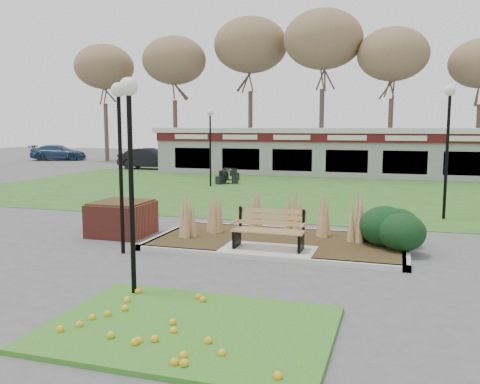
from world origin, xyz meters
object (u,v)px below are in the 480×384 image
(brick_planter, at_px, (122,218))
(lamp_post_near_left, at_px, (130,139))
(lamp_post_far_left, at_px, (210,131))
(lamp_post_mid_right, at_px, (449,122))
(park_bench, at_px, (269,229))
(bistro_set_a, at_px, (228,176))
(bistro_set_b, at_px, (226,179))
(food_pavilion, at_px, (349,152))
(lamp_post_mid_left, at_px, (120,130))
(car_black, at_px, (150,159))
(car_silver, at_px, (155,155))
(car_blue, at_px, (58,152))

(brick_planter, height_order, lamp_post_near_left, lamp_post_near_left)
(lamp_post_far_left, bearing_deg, lamp_post_near_left, -74.03)
(brick_planter, relative_size, lamp_post_mid_right, 0.35)
(park_bench, distance_m, lamp_post_far_left, 13.76)
(lamp_post_far_left, bearing_deg, bistro_set_a, 92.32)
(bistro_set_a, bearing_deg, bistro_set_b, -75.65)
(lamp_post_far_left, bearing_deg, food_pavilion, 51.26)
(park_bench, height_order, brick_planter, park_bench)
(lamp_post_far_left, distance_m, bistro_set_a, 4.04)
(food_pavilion, relative_size, bistro_set_a, 20.60)
(bistro_set_a, distance_m, bistro_set_b, 1.74)
(lamp_post_mid_left, distance_m, bistro_set_a, 16.79)
(lamp_post_mid_left, bearing_deg, brick_planter, 121.04)
(park_bench, relative_size, car_black, 0.38)
(park_bench, bearing_deg, car_silver, 121.65)
(lamp_post_mid_left, xyz_separation_m, car_black, (-10.54, 21.80, -2.18))
(brick_planter, distance_m, lamp_post_far_left, 11.75)
(lamp_post_mid_right, height_order, bistro_set_b, lamp_post_mid_right)
(bistro_set_b, relative_size, car_blue, 0.27)
(brick_planter, relative_size, car_silver, 0.42)
(park_bench, xyz_separation_m, lamp_post_mid_left, (-3.32, -1.05, 2.32))
(brick_planter, bearing_deg, car_silver, 114.94)
(food_pavilion, bearing_deg, park_bench, -90.00)
(lamp_post_mid_left, bearing_deg, food_pavilion, 80.92)
(lamp_post_far_left, distance_m, car_black, 11.78)
(lamp_post_near_left, height_order, bistro_set_b, lamp_post_near_left)
(lamp_post_near_left, xyz_separation_m, lamp_post_mid_left, (-1.80, 2.70, 0.13))
(brick_planter, relative_size, car_black, 0.34)
(lamp_post_near_left, distance_m, bistro_set_a, 19.76)
(car_black, bearing_deg, car_silver, 23.97)
(car_black, bearing_deg, brick_planter, -154.43)
(lamp_post_far_left, bearing_deg, brick_planter, -81.66)
(bistro_set_b, bearing_deg, lamp_post_near_left, -76.24)
(bistro_set_a, distance_m, car_silver, 15.42)
(car_blue, bearing_deg, lamp_post_mid_right, -143.59)
(lamp_post_mid_left, bearing_deg, lamp_post_near_left, -56.37)
(lamp_post_mid_left, distance_m, car_blue, 35.95)
(food_pavilion, xyz_separation_m, car_black, (-13.86, 1.04, -0.74))
(car_blue, bearing_deg, brick_planter, -159.49)
(food_pavilion, relative_size, lamp_post_mid_right, 5.72)
(brick_planter, height_order, car_blue, car_blue)
(food_pavilion, height_order, lamp_post_mid_right, lamp_post_mid_right)
(car_blue, bearing_deg, lamp_post_mid_left, -160.00)
(park_bench, relative_size, bistro_set_b, 1.33)
(bistro_set_a, height_order, car_blue, car_blue)
(brick_planter, relative_size, bistro_set_b, 1.18)
(lamp_post_far_left, bearing_deg, lamp_post_mid_right, -30.58)
(lamp_post_mid_left, bearing_deg, bistro_set_a, 100.01)
(lamp_post_mid_left, height_order, lamp_post_mid_right, lamp_post_mid_right)
(brick_planter, relative_size, food_pavilion, 0.06)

